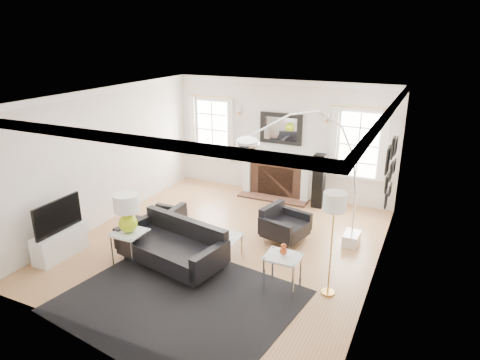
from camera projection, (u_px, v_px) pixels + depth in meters
The scene contains 25 objects.
floor at pixel (225, 243), 8.20m from camera, with size 6.00×6.00×0.00m, color #9D6942.
back_wall at pixel (281, 138), 10.30m from camera, with size 5.50×0.04×2.80m, color beige.
front_wall at pixel (111, 245), 5.18m from camera, with size 5.50×0.04×2.80m, color beige.
left_wall at pixel (106, 156), 8.85m from camera, with size 0.04×6.00×2.80m, color beige.
right_wall at pixel (382, 198), 6.63m from camera, with size 0.04×6.00×2.80m, color beige.
ceiling at pixel (223, 96), 7.28m from camera, with size 5.50×6.00×0.02m, color white.
crown_molding at pixel (223, 100), 7.30m from camera, with size 5.50×6.00×0.12m, color white.
fireplace at pixel (277, 175), 10.40m from camera, with size 1.70×0.69×1.11m.
mantel_mirror at pixel (281, 129), 10.18m from camera, with size 1.05×0.07×0.75m.
window_left at pixel (213, 129), 10.98m from camera, with size 1.24×0.15×1.62m.
window_right at pixel (359, 145), 9.49m from camera, with size 1.24×0.15×1.62m.
gallery_wall at pixel (391, 167), 7.71m from camera, with size 0.04×1.73×1.29m.
tv_unit at pixel (60, 240), 7.62m from camera, with size 0.35×1.00×1.09m.
area_rug at pixel (179, 301), 6.44m from camera, with size 3.28×2.73×0.01m, color black.
sofa at pixel (174, 246), 7.36m from camera, with size 2.06×1.24×0.63m.
armchair_left at pixel (164, 223), 8.35m from camera, with size 0.73×0.81×0.54m.
armchair_right at pixel (283, 225), 8.23m from camera, with size 0.90×0.97×0.56m.
coffee_table at pixel (214, 240), 7.60m from camera, with size 0.83×0.83×0.37m.
side_table_left at pixel (130, 237), 7.39m from camera, with size 0.53×0.53×0.58m.
nesting_table at pixel (283, 263), 6.56m from camera, with size 0.55×0.46×0.60m.
gourd_lamp at pixel (127, 211), 7.22m from camera, with size 0.43×0.43×0.69m.
orange_vase at pixel (283, 250), 6.49m from camera, with size 0.12×0.12×0.19m.
arc_floor_lamp at pixel (305, 176), 7.43m from camera, with size 1.90×1.76×2.69m.
stick_floor_lamp at pixel (334, 207), 6.15m from camera, with size 0.34×0.34×1.67m.
speaker_tower at pixel (319, 181), 9.71m from camera, with size 0.25×0.25×1.25m, color black.
Camera 1 is at (3.39, -6.52, 3.85)m, focal length 32.00 mm.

